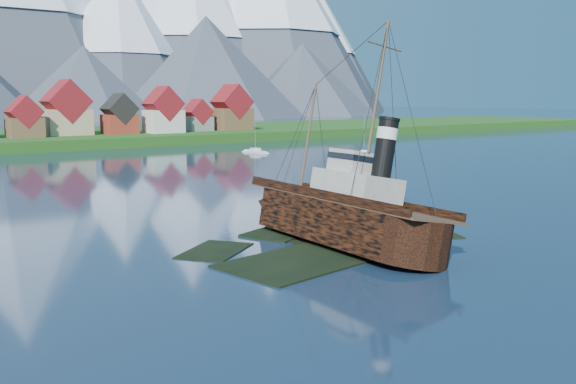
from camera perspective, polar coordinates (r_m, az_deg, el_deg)
ground at (r=63.05m, az=3.39°, el=-5.13°), size 1400.00×1400.00×0.00m
shoal at (r=65.84m, az=3.35°, el=-4.86°), size 31.71×21.24×1.14m
tugboat_wreck at (r=66.01m, az=3.66°, el=-1.88°), size 6.93×29.86×23.66m
sailboat_d at (r=165.07m, az=6.76°, el=3.33°), size 7.02×7.27×11.04m
sailboat_e at (r=171.74m, az=-2.92°, el=3.57°), size 3.68×9.62×10.88m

